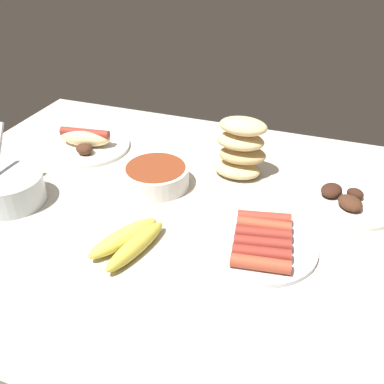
# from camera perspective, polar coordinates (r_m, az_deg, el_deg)

# --- Properties ---
(ground_plane) EXTENTS (1.20, 0.90, 0.03)m
(ground_plane) POSITION_cam_1_polar(r_m,az_deg,el_deg) (0.91, -2.08, -2.97)
(ground_plane) COLOR beige
(banana_bunch) EXTENTS (0.12, 0.17, 0.03)m
(banana_bunch) POSITION_cam_1_polar(r_m,az_deg,el_deg) (0.80, -8.47, -6.59)
(banana_bunch) COLOR gold
(banana_bunch) RESTS_ON ground_plane
(plate_sausages) EXTENTS (0.21, 0.21, 0.03)m
(plate_sausages) POSITION_cam_1_polar(r_m,az_deg,el_deg) (0.80, 9.45, -6.73)
(plate_sausages) COLOR white
(plate_sausages) RESTS_ON ground_plane
(plate_hotdog_assembled) EXTENTS (0.23, 0.23, 0.06)m
(plate_hotdog_assembled) POSITION_cam_1_polar(r_m,az_deg,el_deg) (1.16, -14.11, 6.55)
(plate_hotdog_assembled) COLOR white
(plate_hotdog_assembled) RESTS_ON ground_plane
(plate_grilled_meat) EXTENTS (0.20, 0.20, 0.04)m
(plate_grilled_meat) POSITION_cam_1_polar(r_m,az_deg,el_deg) (0.97, 20.49, -0.94)
(plate_grilled_meat) COLOR white
(plate_grilled_meat) RESTS_ON ground_plane
(bowl_chili) EXTENTS (0.15, 0.15, 0.05)m
(bowl_chili) POSITION_cam_1_polar(r_m,az_deg,el_deg) (0.97, -4.89, 2.28)
(bowl_chili) COLOR white
(bowl_chili) RESTS_ON ground_plane
(bowl_coleslaw) EXTENTS (0.14, 0.14, 0.15)m
(bowl_coleslaw) POSITION_cam_1_polar(r_m,az_deg,el_deg) (0.98, -23.35, 0.46)
(bowl_coleslaw) COLOR silver
(bowl_coleslaw) RESTS_ON ground_plane
(bread_stack) EXTENTS (0.12, 0.09, 0.14)m
(bread_stack) POSITION_cam_1_polar(r_m,az_deg,el_deg) (0.99, 6.60, 5.92)
(bread_stack) COLOR #E5C689
(bread_stack) RESTS_ON ground_plane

